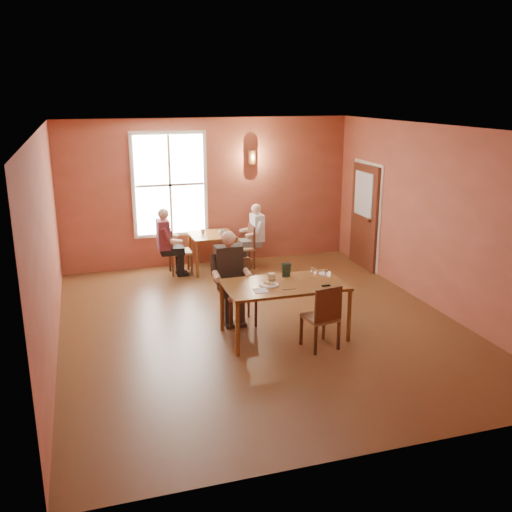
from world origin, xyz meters
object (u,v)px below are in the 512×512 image
object	(u,v)px
chair_diner_white	(243,247)
chair_diner_maroon	(180,251)
diner_main	(240,282)
diner_maroon	(178,242)
second_table	(212,252)
diner_white	(245,238)
chair_empty	(320,316)
main_table	(284,310)
chair_diner_main	(239,293)

from	to	relation	value
chair_diner_white	chair_diner_maroon	world-z (taller)	chair_diner_maroon
diner_main	diner_maroon	bearing A→B (deg)	-80.61
second_table	chair_diner_maroon	xyz separation A→B (m)	(-0.65, 0.00, 0.09)
diner_main	diner_white	bearing A→B (deg)	-107.48
diner_main	second_table	world-z (taller)	diner_main
chair_empty	second_table	xyz separation A→B (m)	(-0.64, 3.97, -0.10)
diner_main	chair_empty	world-z (taller)	diner_main
chair_diner_maroon	main_table	bearing A→B (deg)	15.21
chair_diner_main	diner_white	world-z (taller)	diner_white
second_table	diner_main	bearing A→B (deg)	-94.27
main_table	diner_main	world-z (taller)	diner_main
chair_diner_white	chair_empty	bearing A→B (deg)	179.83
diner_main	chair_diner_maroon	bearing A→B (deg)	-81.20
chair_diner_maroon	chair_diner_main	bearing A→B (deg)	8.89
chair_diner_maroon	diner_main	bearing A→B (deg)	8.80
second_table	diner_white	distance (m)	0.72
chair_diner_main	diner_white	size ratio (longest dim) A/B	0.80
chair_diner_white	chair_diner_maroon	xyz separation A→B (m)	(-1.30, 0.00, 0.02)
second_table	chair_empty	bearing A→B (deg)	-80.87
chair_diner_maroon	diner_white	bearing A→B (deg)	90.00
chair_empty	second_table	bearing A→B (deg)	89.49
main_table	chair_diner_maroon	world-z (taller)	chair_diner_maroon
main_table	second_table	size ratio (longest dim) A/B	2.03
chair_empty	chair_diner_maroon	bearing A→B (deg)	98.33
second_table	diner_maroon	size ratio (longest dim) A/B	0.65
second_table	diner_maroon	xyz separation A→B (m)	(-0.68, 0.00, 0.28)
second_table	diner_white	size ratio (longest dim) A/B	0.68
chair_diner_white	second_table	bearing A→B (deg)	90.00
diner_main	chair_diner_maroon	size ratio (longest dim) A/B	1.48
chair_diner_main	chair_diner_white	bearing A→B (deg)	-107.09
main_table	chair_empty	bearing A→B (deg)	-56.07
chair_diner_white	diner_maroon	bearing A→B (deg)	90.00
main_table	diner_white	bearing A→B (deg)	83.53
chair_diner_main	diner_main	bearing A→B (deg)	90.00
chair_diner_main	chair_diner_white	xyz separation A→B (m)	(0.86, 2.80, -0.06)
main_table	chair_diner_maroon	size ratio (longest dim) A/B	1.87
chair_diner_main	diner_white	bearing A→B (deg)	-107.65
chair_diner_main	second_table	distance (m)	2.81
main_table	chair_diner_white	size ratio (longest dim) A/B	1.97
chair_diner_white	chair_diner_maroon	bearing A→B (deg)	90.00
main_table	chair_diner_maroon	distance (m)	3.58
chair_empty	diner_white	distance (m)	3.97
diner_main	diner_maroon	xyz separation A→B (m)	(-0.47, 2.83, -0.04)
diner_main	second_table	bearing A→B (deg)	-94.27
second_table	diner_maroon	distance (m)	0.73
diner_maroon	chair_diner_maroon	bearing A→B (deg)	90.00
chair_empty	second_table	size ratio (longest dim) A/B	1.11
main_table	chair_empty	distance (m)	0.63
diner_main	second_table	distance (m)	2.86
chair_diner_main	diner_maroon	distance (m)	2.85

